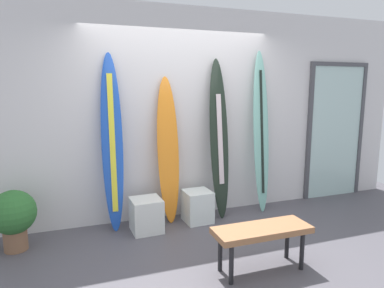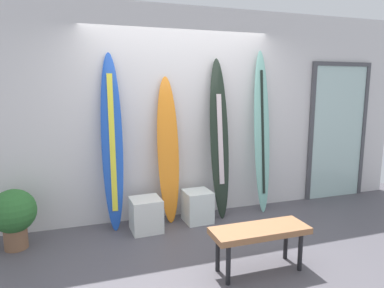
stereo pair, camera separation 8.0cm
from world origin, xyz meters
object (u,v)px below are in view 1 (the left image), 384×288
(surfboard_cobalt, at_px, (112,144))
(potted_plant, at_px, (13,215))
(surfboard_sunset, at_px, (168,152))
(display_block_left, at_px, (146,215))
(surfboard_seafoam, at_px, (261,134))
(bench, at_px, (262,233))
(display_block_center, at_px, (197,206))
(surfboard_charcoal, at_px, (219,140))
(glass_door, at_px, (335,129))

(surfboard_cobalt, xyz_separation_m, potted_plant, (-1.10, -0.23, -0.68))
(surfboard_sunset, height_order, display_block_left, surfboard_sunset)
(surfboard_seafoam, distance_m, bench, 1.85)
(surfboard_sunset, distance_m, surfboard_seafoam, 1.36)
(potted_plant, bearing_deg, display_block_left, 0.46)
(surfboard_seafoam, height_order, display_block_center, surfboard_seafoam)
(potted_plant, distance_m, bench, 2.63)
(surfboard_seafoam, bearing_deg, surfboard_charcoal, -178.25)
(surfboard_cobalt, distance_m, potted_plant, 1.31)
(surfboard_charcoal, height_order, glass_door, surfboard_charcoal)
(display_block_center, bearing_deg, surfboard_charcoal, 16.96)
(display_block_left, bearing_deg, surfboard_charcoal, 10.01)
(surfboard_charcoal, bearing_deg, glass_door, 5.07)
(display_block_center, relative_size, bench, 0.44)
(surfboard_seafoam, bearing_deg, glass_door, 6.55)
(glass_door, xyz_separation_m, bench, (-2.30, -1.65, -0.72))
(bench, bearing_deg, surfboard_sunset, 108.38)
(surfboard_sunset, distance_m, surfboard_charcoal, 0.71)
(bench, bearing_deg, surfboard_seafoam, 60.21)
(surfboard_cobalt, relative_size, surfboard_seafoam, 0.96)
(surfboard_cobalt, height_order, display_block_center, surfboard_cobalt)
(potted_plant, bearing_deg, bench, -28.65)
(surfboard_sunset, distance_m, display_block_left, 0.85)
(surfboard_seafoam, bearing_deg, display_block_center, -172.82)
(surfboard_cobalt, xyz_separation_m, surfboard_sunset, (0.71, 0.02, -0.14))
(surfboard_charcoal, xyz_separation_m, surfboard_seafoam, (0.65, 0.02, 0.05))
(surfboard_sunset, distance_m, glass_door, 2.82)
(bench, bearing_deg, potted_plant, 151.35)
(surfboard_charcoal, xyz_separation_m, bench, (-0.19, -1.46, -0.68))
(glass_door, relative_size, potted_plant, 3.19)
(surfboard_sunset, distance_m, bench, 1.69)
(surfboard_charcoal, distance_m, surfboard_seafoam, 0.66)
(surfboard_seafoam, height_order, bench, surfboard_seafoam)
(display_block_center, xyz_separation_m, potted_plant, (-2.15, -0.09, 0.19))
(surfboard_charcoal, relative_size, display_block_center, 5.17)
(surfboard_seafoam, relative_size, potted_plant, 3.38)
(surfboard_sunset, xyz_separation_m, surfboard_seafoam, (1.35, -0.03, 0.18))
(surfboard_seafoam, height_order, glass_door, surfboard_seafoam)
(surfboard_cobalt, distance_m, glass_door, 3.52)
(surfboard_charcoal, height_order, potted_plant, surfboard_charcoal)
(glass_door, bearing_deg, surfboard_sunset, -177.27)
(surfboard_cobalt, bearing_deg, display_block_center, -7.72)
(display_block_left, relative_size, display_block_center, 0.99)
(surfboard_seafoam, relative_size, glass_door, 1.06)
(surfboard_seafoam, xyz_separation_m, display_block_center, (-1.00, -0.13, -0.91))
(surfboard_sunset, xyz_separation_m, glass_door, (2.81, 0.13, 0.17))
(display_block_left, xyz_separation_m, display_block_center, (0.70, 0.08, 0.00))
(surfboard_seafoam, bearing_deg, surfboard_cobalt, 179.52)
(display_block_left, relative_size, bench, 0.43)
(glass_door, xyz_separation_m, potted_plant, (-4.61, -0.38, -0.71))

